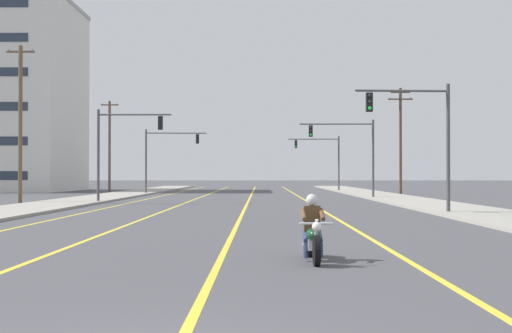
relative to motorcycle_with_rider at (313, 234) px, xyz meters
The scene contains 15 objects.
lane_stripe_center 36.82m from the motorcycle_with_rider, 93.17° to the left, with size 0.16×100.00×0.01m, color yellow.
lane_stripe_left 37.27m from the motorcycle_with_rider, 99.49° to the left, with size 0.16×100.00×0.01m, color yellow.
lane_stripe_right 36.82m from the motorcycle_with_rider, 86.75° to the left, with size 0.16×100.00×0.01m, color yellow.
lane_stripe_far_left 38.06m from the motorcycle_with_rider, 104.98° to the left, with size 0.16×100.00×0.01m, color yellow.
sidewalk_kerb_right 33.06m from the motorcycle_with_rider, 73.93° to the left, with size 4.40×110.00×0.14m, color #9E998E.
sidewalk_kerb_left 34.59m from the motorcycle_with_rider, 113.31° to the left, with size 4.40×110.00×0.14m, color #9E998E.
motorcycle_with_rider is the anchor object (origin of this frame).
traffic_signal_near_right 18.47m from the motorcycle_with_rider, 69.10° to the left, with size 4.53×0.57×6.20m.
traffic_signal_near_left 31.42m from the motorcycle_with_rider, 109.68° to the left, with size 4.93×0.37×6.20m.
traffic_signal_mid_right 38.38m from the motorcycle_with_rider, 81.04° to the left, with size 5.86×0.37×6.20m.
traffic_signal_mid_left 50.33m from the motorcycle_with_rider, 102.00° to the left, with size 5.87×0.58×6.20m.
traffic_signal_far_right 60.51m from the motorcycle_with_rider, 84.40° to the left, with size 5.73×0.37×6.20m.
utility_pole_left_near 33.50m from the motorcycle_with_rider, 120.47° to the left, with size 1.83×0.26×10.29m.
utility_pole_right_far 49.83m from the motorcycle_with_rider, 76.02° to the left, with size 2.33×0.26×10.03m.
utility_pole_left_far 57.17m from the motorcycle_with_rider, 107.24° to the left, with size 1.83×0.26×9.52m.
Camera 1 is at (1.14, -6.39, 1.90)m, focal length 46.82 mm.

